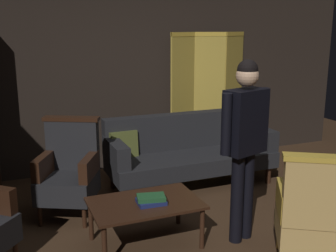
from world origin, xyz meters
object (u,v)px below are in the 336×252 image
Objects in this scene: armchair_wing_right at (69,171)px; standing_figure at (245,135)px; coffee_table at (145,207)px; folding_screen at (209,95)px; velvet_couch at (189,149)px; book_green_cloth at (151,198)px; book_navy_cloth at (151,202)px; armchair_gilt_accent at (315,214)px.

standing_figure is (1.41, -1.15, 0.54)m from armchair_wing_right.
coffee_table is 0.59× the size of standing_figure.
velvet_couch is at bearing -130.72° from folding_screen.
folding_screen is at bearing 70.00° from standing_figure.
armchair_wing_right is at bearing 120.92° from book_green_cloth.
standing_figure is at bearing -12.91° from book_navy_cloth.
book_green_cloth is at bearing 142.39° from armchair_gilt_accent.
armchair_wing_right is 1.12m from book_navy_cloth.
book_green_cloth is at bearing 167.09° from standing_figure.
armchair_gilt_accent is 2.47m from armchair_wing_right.
coffee_table is 1.12m from standing_figure.
coffee_table is at bearing 126.22° from book_green_cloth.
book_green_cloth is (-0.99, -1.33, 0.03)m from velvet_couch.
folding_screen is 2.47m from standing_figure.
velvet_couch is 1.61m from armchair_wing_right.
standing_figure is (-0.16, -1.52, 0.57)m from velvet_couch.
standing_figure is 6.85× the size of book_navy_cloth.
book_green_cloth reaches higher than coffee_table.
velvet_couch is 2.12× the size of coffee_table.
coffee_table is 4.03× the size of book_navy_cloth.
velvet_couch is at bearing 53.35° from book_green_cloth.
folding_screen reaches higher than book_green_cloth.
armchair_gilt_accent reaches higher than velvet_couch.
folding_screen is 3.08m from armchair_gilt_accent.
velvet_couch is at bearing 13.37° from armchair_wing_right.
folding_screen reaches higher than coffee_table.
armchair_gilt_accent reaches higher than book_navy_cloth.
armchair_wing_right is at bearing -166.63° from velvet_couch.
folding_screen is at bearing 50.39° from coffee_table.
book_green_cloth is (0.04, -0.05, 0.10)m from coffee_table.
velvet_couch reaches higher than coffee_table.
folding_screen is 1.12× the size of standing_figure.
armchair_wing_right is at bearing 120.58° from coffee_table.
armchair_wing_right reaches higher than coffee_table.
armchair_wing_right reaches higher than book_green_cloth.
standing_figure is at bearing -95.89° from velvet_couch.
armchair_gilt_accent is 4.16× the size of book_green_cloth.
armchair_wing_right is (-1.56, -0.37, 0.04)m from velvet_couch.
book_navy_cloth is (0.04, -0.05, 0.07)m from coffee_table.
armchair_gilt_accent is at bearing -86.98° from velvet_couch.
folding_screen is 2.76m from book_green_cloth.
armchair_gilt_accent is at bearing -47.15° from armchair_wing_right.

